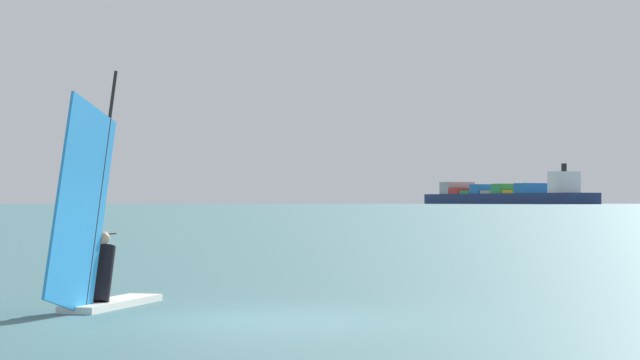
% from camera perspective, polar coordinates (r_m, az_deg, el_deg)
% --- Properties ---
extents(ground_plane, '(4000.00, 4000.00, 0.00)m').
position_cam_1_polar(ground_plane, '(17.26, -3.17, -7.25)').
color(ground_plane, '#386066').
extents(windsurfer, '(0.80, 3.73, 4.24)m').
position_cam_1_polar(windsurfer, '(19.10, -11.49, -3.69)').
color(windsurfer, white).
rests_on(windsurfer, ground_plane).
extents(cargo_ship, '(149.13, 172.17, 30.44)m').
position_cam_1_polar(cargo_ship, '(900.46, 9.53, -0.80)').
color(cargo_ship, navy).
rests_on(cargo_ship, ground_plane).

